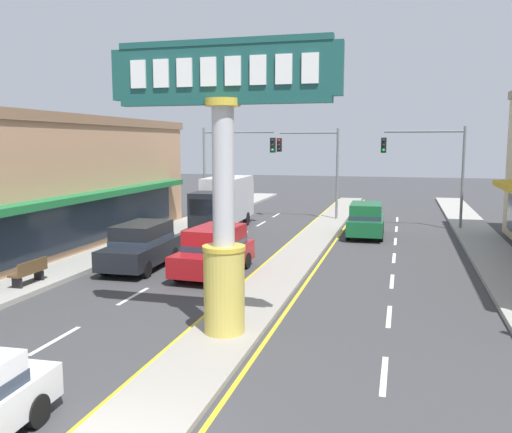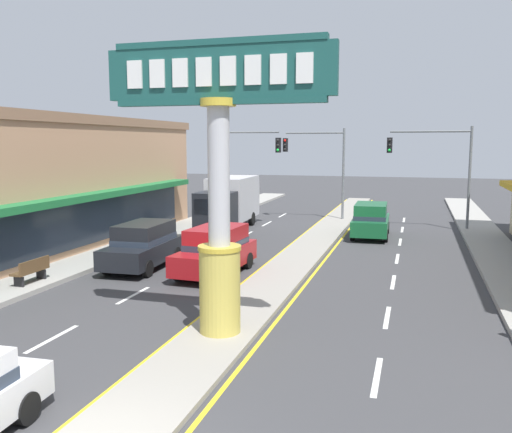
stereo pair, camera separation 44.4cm
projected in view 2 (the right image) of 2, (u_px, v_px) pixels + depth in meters
name	position (u px, v px, depth m)	size (l,w,h in m)	color
median_strip	(305.00, 252.00, 26.07)	(1.95, 52.00, 0.14)	gray
sidewalk_left	(121.00, 249.00, 26.59)	(2.25, 60.00, 0.18)	#9E9B93
sidewalk_right	(510.00, 273.00, 21.74)	(2.25, 60.00, 0.18)	#9E9B93
lane_markings	(299.00, 259.00, 24.79)	(8.69, 52.00, 0.01)	silver
district_sign	(219.00, 185.00, 14.33)	(6.14, 1.16, 7.69)	gold
traffic_light_left_side	(235.00, 158.00, 35.08)	(4.86, 0.46, 6.20)	slate
traffic_light_right_side	(439.00, 160.00, 32.42)	(4.86, 0.46, 6.20)	slate
traffic_light_median_far	(321.00, 158.00, 36.86)	(4.20, 0.46, 6.20)	slate
suv_far_right_lane	(144.00, 245.00, 22.97)	(2.08, 4.66, 1.90)	black
suv_near_left_lane	(216.00, 250.00, 21.85)	(2.17, 4.70, 1.90)	maroon
box_truck_mid_left_lane	(229.00, 201.00, 33.49)	(2.42, 6.97, 3.12)	black
suv_far_left_oncoming	(371.00, 220.00, 30.43)	(2.06, 4.65, 1.90)	#14562D
street_bench	(31.00, 270.00, 19.83)	(0.48, 1.60, 0.88)	brown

